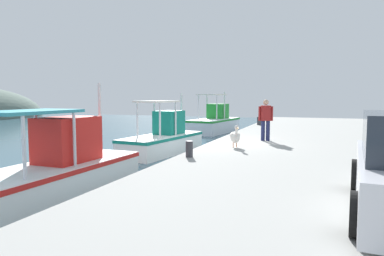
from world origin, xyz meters
The scene contains 8 objects.
quay_pier centered at (0.00, -5.00, 0.40)m, with size 36.00×10.00×0.80m, color #9E9E99.
fishing_boat_second centered at (-6.18, 2.55, 0.66)m, with size 6.10×2.12×3.02m.
fishing_boat_third centered at (1.09, 2.64, 0.66)m, with size 5.12×2.28×2.77m.
fishing_boat_fourth centered at (10.91, 3.07, 0.72)m, with size 5.37×2.69×2.99m.
pelican centered at (-1.36, -1.28, 1.20)m, with size 0.95×0.59×0.82m.
fisherman_standing centered at (0.96, -2.00, 1.72)m, with size 0.33×0.57×1.68m.
mooring_bollard_nearest centered at (-3.80, -0.45, 1.04)m, with size 0.22×0.22×0.49m, color #333338.
mooring_bollard_second centered at (8.88, -0.45, 1.06)m, with size 0.26×0.26×0.51m, color #333338.
Camera 1 is at (-13.64, -4.11, 2.61)m, focal length 33.25 mm.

